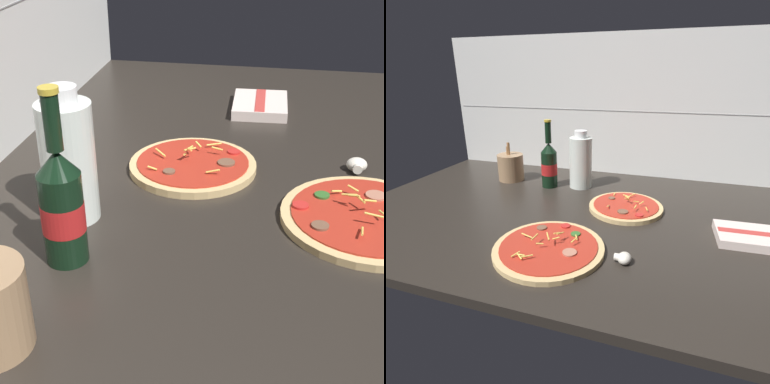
% 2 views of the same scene
% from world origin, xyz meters
% --- Properties ---
extents(counter_slab, '(1.60, 0.90, 0.03)m').
position_xyz_m(counter_slab, '(0.00, 0.00, 0.01)').
color(counter_slab, '#28231E').
rests_on(counter_slab, ground).
extents(pizza_near, '(0.28, 0.28, 0.05)m').
position_xyz_m(pizza_near, '(-0.05, -0.24, 0.03)').
color(pizza_near, tan).
rests_on(pizza_near, counter_slab).
extents(pizza_far, '(0.24, 0.24, 0.05)m').
position_xyz_m(pizza_far, '(0.10, 0.07, 0.03)').
color(pizza_far, tan).
rests_on(pizza_far, counter_slab).
extents(beer_bottle, '(0.06, 0.06, 0.26)m').
position_xyz_m(beer_bottle, '(-0.23, 0.20, 0.12)').
color(beer_bottle, black).
rests_on(beer_bottle, counter_slab).
extents(oil_bottle, '(0.09, 0.09, 0.22)m').
position_xyz_m(oil_bottle, '(-0.11, 0.24, 0.13)').
color(oil_bottle, silver).
rests_on(oil_bottle, counter_slab).
extents(mushroom_left, '(0.04, 0.04, 0.03)m').
position_xyz_m(mushroom_left, '(0.14, -0.23, 0.04)').
color(mushroom_left, white).
rests_on(mushroom_left, counter_slab).
extents(dish_towel, '(0.17, 0.13, 0.03)m').
position_xyz_m(dish_towel, '(0.44, -0.03, 0.04)').
color(dish_towel, beige).
rests_on(dish_towel, counter_slab).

